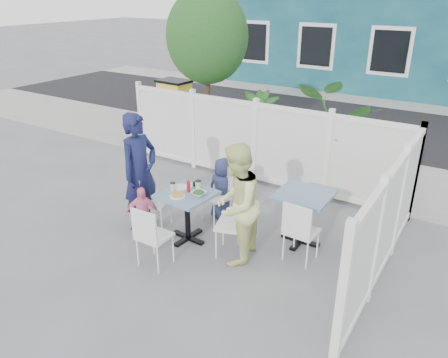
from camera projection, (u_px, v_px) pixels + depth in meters
The scene contains 30 objects.
ground at pixel (175, 233), 6.88m from camera, with size 80.00×80.00×0.00m, color slate.
near_sidewalk at pixel (280, 159), 9.82m from camera, with size 24.00×2.60×0.01m, color gray.
street at pixel (335, 120), 12.68m from camera, with size 24.00×5.00×0.01m, color black.
far_sidewalk at pixel (365, 99), 15.08m from camera, with size 24.00×1.60×0.01m, color gray.
building at pixel (387, 3), 16.75m from camera, with size 11.00×6.00×6.00m.
fence_back at pixel (255, 144), 8.37m from camera, with size 5.86×0.08×1.60m.
fence_right at pixel (387, 223), 5.56m from camera, with size 0.08×3.66×1.60m.
tree at pixel (207, 37), 9.18m from camera, with size 1.80×1.62×3.59m.
utility_cabinet at pixel (175, 109), 11.22m from camera, with size 0.74×0.53×1.37m, color yellow.
potted_shrub_a at pixel (256, 131), 9.08m from camera, with size 0.90×0.90×1.61m, color #164217.
potted_shrub_b at pixel (340, 141), 8.06m from camera, with size 1.71×1.48×1.90m, color #164217.
main_table at pixel (187, 204), 6.47m from camera, with size 0.80×0.80×0.78m.
spare_table at pixel (303, 205), 6.38m from camera, with size 0.77×0.77×0.81m.
chair_left at pixel (152, 198), 6.89m from camera, with size 0.45×0.46×0.86m.
chair_right at pixel (238, 220), 6.10m from camera, with size 0.54×0.55×0.98m.
chair_back at pixel (220, 191), 7.08m from camera, with size 0.52×0.51×0.89m.
chair_near at pixel (150, 233), 5.84m from camera, with size 0.42×0.40×0.91m.
chair_spare at pixel (299, 228), 5.94m from camera, with size 0.44×0.43×0.93m.
man at pixel (140, 172), 6.72m from camera, with size 0.68×0.45×1.87m, color #161B45.
woman at pixel (236, 205), 5.88m from camera, with size 0.83×0.65×1.72m, color #E1EB4C.
boy at pixel (223, 189), 7.13m from camera, with size 0.51×0.33×1.05m, color navy.
toddler at pixel (142, 214), 6.52m from camera, with size 0.51×0.21×0.88m, color pink.
plate_main at pixel (177, 196), 6.29m from camera, with size 0.23×0.23×0.01m, color white.
plate_side at pixel (181, 187), 6.57m from camera, with size 0.23×0.23×0.02m, color white.
salad_bowl at pixel (199, 194), 6.32m from camera, with size 0.22×0.22×0.05m, color white.
coffee_cup_a at pixel (173, 187), 6.46m from camera, with size 0.08×0.08×0.11m, color beige.
coffee_cup_b at pixel (198, 185), 6.50m from camera, with size 0.09×0.09×0.13m, color beige.
ketchup_bottle at pixel (188, 187), 6.41m from camera, with size 0.05×0.05×0.16m, color #AD0B1C.
salt_shaker at pixel (192, 185), 6.57m from camera, with size 0.03×0.03×0.07m, color white.
pepper_shaker at pixel (194, 184), 6.61m from camera, with size 0.03×0.03×0.07m, color black.
Camera 1 is at (3.84, -4.63, 3.54)m, focal length 35.00 mm.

